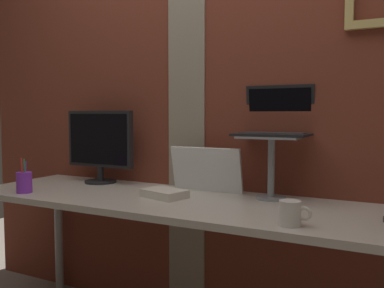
{
  "coord_description": "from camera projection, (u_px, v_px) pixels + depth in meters",
  "views": [
    {
      "loc": [
        0.87,
        -1.58,
        1.12
      ],
      "look_at": [
        -0.05,
        0.19,
        0.98
      ],
      "focal_mm": 39.17,
      "sensor_mm": 36.0,
      "label": 1
    }
  ],
  "objects": [
    {
      "name": "whiteboard_panel",
      "position": [
        206.0,
        170.0,
        2.11
      ],
      "size": [
        0.38,
        0.06,
        0.23
      ],
      "primitive_type": "cube",
      "rotation": [
        0.21,
        0.0,
        0.0
      ],
      "color": "white",
      "rests_on": "desk"
    },
    {
      "name": "desk",
      "position": [
        182.0,
        214.0,
        1.93
      ],
      "size": [
        2.2,
        0.64,
        0.73
      ],
      "color": "beige",
      "rests_on": "ground_plane"
    },
    {
      "name": "monitor",
      "position": [
        100.0,
        142.0,
        2.39
      ],
      "size": [
        0.44,
        0.18,
        0.41
      ],
      "color": "black",
      "rests_on": "desk"
    },
    {
      "name": "brick_wall_back",
      "position": [
        225.0,
        82.0,
        2.2
      ],
      "size": [
        3.36,
        0.16,
        2.59
      ],
      "color": "brown",
      "rests_on": "ground_plane"
    },
    {
      "name": "paper_clutter_stack",
      "position": [
        164.0,
        193.0,
        1.97
      ],
      "size": [
        0.23,
        0.19,
        0.04
      ],
      "primitive_type": "cube",
      "rotation": [
        0.0,
        0.0,
        -0.27
      ],
      "color": "silver",
      "rests_on": "desk"
    },
    {
      "name": "laptop_stand",
      "position": [
        271.0,
        157.0,
        1.93
      ],
      "size": [
        0.28,
        0.22,
        0.29
      ],
      "color": "gray",
      "rests_on": "desk"
    },
    {
      "name": "pen_cup",
      "position": [
        24.0,
        182.0,
        2.09
      ],
      "size": [
        0.08,
        0.08,
        0.18
      ],
      "color": "purple",
      "rests_on": "desk"
    },
    {
      "name": "laptop",
      "position": [
        276.0,
        121.0,
        1.97
      ],
      "size": [
        0.33,
        0.26,
        0.24
      ],
      "color": "black",
      "rests_on": "laptop_stand"
    },
    {
      "name": "coffee_mug",
      "position": [
        291.0,
        213.0,
        1.47
      ],
      "size": [
        0.12,
        0.08,
        0.09
      ],
      "color": "silver",
      "rests_on": "desk"
    }
  ]
}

